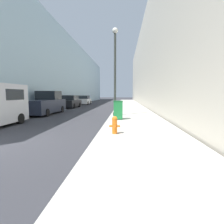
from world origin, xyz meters
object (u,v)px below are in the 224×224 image
(fire_hydrant, at_px, (115,125))
(pickup_truck, at_px, (45,104))
(trash_bin, at_px, (118,110))
(lamppost, at_px, (115,67))
(parked_sedan_far, at_px, (84,100))
(parked_sedan_near, at_px, (71,102))

(fire_hydrant, bearing_deg, pickup_truck, 129.37)
(fire_hydrant, distance_m, trash_bin, 4.24)
(fire_hydrant, relative_size, lamppost, 0.11)
(fire_hydrant, relative_size, parked_sedan_far, 0.18)
(pickup_truck, xyz_separation_m, parked_sedan_near, (-0.04, 7.67, -0.13))
(pickup_truck, bearing_deg, fire_hydrant, -50.63)
(lamppost, distance_m, parked_sedan_far, 18.78)
(fire_hydrant, xyz_separation_m, lamppost, (-0.34, 6.34, 3.33))
(fire_hydrant, height_order, parked_sedan_near, parked_sedan_near)
(parked_sedan_near, height_order, parked_sedan_far, parked_sedan_near)
(trash_bin, relative_size, pickup_truck, 0.22)
(fire_hydrant, distance_m, pickup_truck, 10.89)
(lamppost, height_order, parked_sedan_far, lamppost)
(lamppost, xyz_separation_m, parked_sedan_near, (-6.60, 9.75, -3.10))
(fire_hydrant, bearing_deg, parked_sedan_far, 106.12)
(trash_bin, bearing_deg, fire_hydrant, -89.83)
(fire_hydrant, height_order, parked_sedan_far, parked_sedan_far)
(pickup_truck, xyz_separation_m, parked_sedan_far, (0.06, 15.26, -0.16))
(lamppost, bearing_deg, fire_hydrant, -86.91)
(parked_sedan_near, bearing_deg, fire_hydrant, -66.65)
(fire_hydrant, distance_m, lamppost, 7.17)
(trash_bin, distance_m, lamppost, 3.75)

